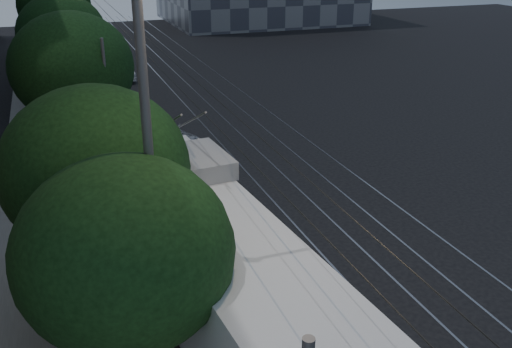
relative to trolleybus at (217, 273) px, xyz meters
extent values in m
plane|color=black|center=(4.10, 2.19, -1.84)|extent=(120.00, 120.00, 0.00)
cube|color=gray|center=(-3.40, 22.19, -1.77)|extent=(5.00, 90.00, 0.15)
cube|color=#94949C|center=(4.38, 22.19, -1.83)|extent=(0.08, 90.00, 0.02)
cube|color=#94949C|center=(5.82, 22.19, -1.83)|extent=(0.08, 90.00, 0.02)
cube|color=#94949C|center=(7.38, 22.19, -1.83)|extent=(0.08, 90.00, 0.02)
cube|color=#94949C|center=(8.82, 22.19, -1.83)|extent=(0.08, 90.00, 0.02)
cylinder|color=black|center=(0.25, 22.19, 3.76)|extent=(0.02, 90.00, 0.02)
cylinder|color=black|center=(0.95, 22.19, 3.76)|extent=(0.02, 90.00, 0.02)
cylinder|color=slate|center=(-1.20, 12.19, 1.16)|extent=(0.14, 0.14, 6.00)
cylinder|color=slate|center=(-1.20, 32.19, 1.16)|extent=(0.14, 0.14, 6.00)
cylinder|color=slate|center=(-1.20, 52.19, 1.16)|extent=(0.14, 0.14, 6.00)
cube|color=silver|center=(0.00, -0.18, 0.07)|extent=(3.90, 13.13, 3.07)
cube|color=black|center=(0.00, -0.18, -1.30)|extent=(3.95, 13.18, 0.38)
cube|color=black|center=(0.00, 0.36, 0.21)|extent=(3.72, 10.45, 1.13)
cube|color=black|center=(0.00, 6.26, 0.32)|extent=(2.25, 0.28, 1.08)
cube|color=gray|center=(0.00, 3.05, 1.88)|extent=(2.55, 2.57, 0.54)
cylinder|color=slate|center=(-0.32, 4.19, 2.74)|extent=(0.06, 4.87, 2.10)
cylinder|color=slate|center=(0.32, 4.19, 2.74)|extent=(0.06, 4.87, 2.10)
cylinder|color=black|center=(-1.32, 2.67, -1.30)|extent=(0.32, 1.08, 1.08)
cylinder|color=black|center=(1.32, 2.67, -1.30)|extent=(0.32, 1.08, 1.08)
cylinder|color=black|center=(-1.32, 4.74, -1.30)|extent=(0.32, 1.08, 1.08)
cylinder|color=black|center=(1.32, 4.74, -1.30)|extent=(0.32, 1.08, 1.08)
imported|color=#B5B8BE|center=(1.09, 14.16, -1.02)|extent=(4.40, 6.46, 1.64)
imported|color=silver|center=(-0.20, 16.38, -1.07)|extent=(2.23, 4.67, 1.54)
imported|color=#B3B3B7|center=(0.00, 22.13, -1.11)|extent=(2.86, 5.33, 1.47)
imported|color=silver|center=(1.40, 30.64, -1.15)|extent=(2.01, 4.33, 1.37)
imported|color=white|center=(1.40, 32.33, -1.20)|extent=(1.83, 3.86, 1.28)
ellipsoid|color=black|center=(-2.40, -1.83, 2.10)|extent=(4.46, 4.46, 4.02)
cylinder|color=#2F221A|center=(-2.56, 2.19, -0.64)|extent=(0.44, 0.44, 2.40)
ellipsoid|color=black|center=(-2.56, 2.19, 2.40)|extent=(4.90, 4.90, 4.41)
cylinder|color=#2F221A|center=(-2.40, 14.52, -0.67)|extent=(0.44, 0.44, 2.35)
ellipsoid|color=black|center=(-2.40, 14.52, 2.57)|extent=(5.50, 5.50, 4.95)
cylinder|color=#2F221A|center=(-2.40, 24.16, -0.58)|extent=(0.44, 0.44, 2.53)
ellipsoid|color=black|center=(-2.40, 24.16, 2.64)|extent=(5.21, 5.21, 4.69)
cylinder|color=#2F221A|center=(-2.40, 29.34, -0.50)|extent=(0.44, 0.44, 2.68)
ellipsoid|color=black|center=(-2.40, 29.34, 2.33)|extent=(3.97, 3.97, 3.57)
cylinder|color=#2F221A|center=(-2.40, 35.24, -0.38)|extent=(0.44, 0.44, 2.92)
ellipsoid|color=black|center=(-2.40, 35.24, 3.12)|extent=(5.46, 5.46, 4.91)
cylinder|color=slate|center=(-1.70, -1.29, 3.77)|extent=(0.20, 0.20, 11.22)
cylinder|color=slate|center=(-1.70, 26.89, 2.65)|extent=(0.20, 0.20, 8.97)
camera|label=1|loc=(-3.34, -12.10, 7.99)|focal=40.00mm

